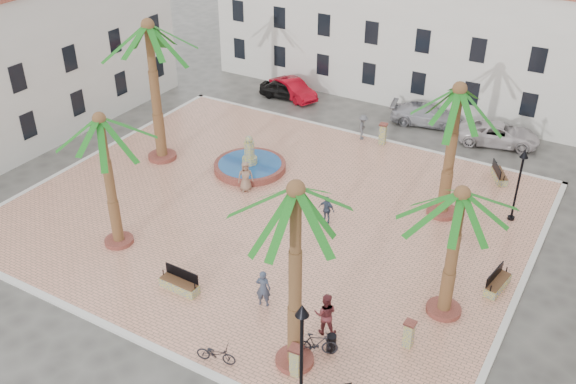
{
  "coord_description": "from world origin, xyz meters",
  "views": [
    {
      "loc": [
        15.34,
        -24.53,
        18.53
      ],
      "look_at": [
        1.0,
        0.0,
        1.6
      ],
      "focal_mm": 40.0,
      "sensor_mm": 36.0,
      "label": 1
    }
  ],
  "objects_px": {
    "fountain": "(250,165)",
    "car_white": "(499,134)",
    "pedestrian_east": "(458,222)",
    "palm_s": "(296,211)",
    "palm_ne": "(457,105)",
    "bench_s": "(180,284)",
    "bench_ne": "(499,175)",
    "bicycle_a": "(216,354)",
    "bollard_e": "(409,334)",
    "palm_sw": "(102,134)",
    "car_black": "(285,90)",
    "bollard_se": "(296,360)",
    "cyclist_b": "(325,314)",
    "litter_bin": "(331,343)",
    "palm_e": "(460,210)",
    "lamppost_s": "(302,338)",
    "bicycle_b": "(317,344)",
    "palm_nw": "(149,42)",
    "bollard_n": "(383,133)",
    "pedestrian_fountain_a": "(246,176)",
    "pedestrian_fountain_b": "(326,210)",
    "pedestrian_north": "(363,127)",
    "car_red": "(293,89)",
    "bench_e": "(497,284)",
    "lamppost_e": "(520,173)",
    "cyclist_a": "(263,288)",
    "car_silver": "(427,115)"
  },
  "relations": [
    {
      "from": "bench_e",
      "to": "car_white",
      "type": "relative_size",
      "value": 0.37
    },
    {
      "from": "bench_s",
      "to": "bicycle_b",
      "type": "bearing_deg",
      "value": -1.9
    },
    {
      "from": "bench_s",
      "to": "bicycle_b",
      "type": "relative_size",
      "value": 1.13
    },
    {
      "from": "palm_e",
      "to": "palm_nw",
      "type": "bearing_deg",
      "value": 165.93
    },
    {
      "from": "lamppost_s",
      "to": "car_black",
      "type": "bearing_deg",
      "value": 121.67
    },
    {
      "from": "palm_sw",
      "to": "pedestrian_north",
      "type": "relative_size",
      "value": 4.21
    },
    {
      "from": "bench_ne",
      "to": "bicycle_a",
      "type": "bearing_deg",
      "value": 135.19
    },
    {
      "from": "bollard_n",
      "to": "bicycle_a",
      "type": "bearing_deg",
      "value": -84.63
    },
    {
      "from": "palm_ne",
      "to": "bollard_e",
      "type": "bearing_deg",
      "value": -78.78
    },
    {
      "from": "palm_sw",
      "to": "car_black",
      "type": "relative_size",
      "value": 1.83
    },
    {
      "from": "bicycle_a",
      "to": "bollard_n",
      "type": "bearing_deg",
      "value": -8.88
    },
    {
      "from": "bollard_e",
      "to": "bicycle_a",
      "type": "relative_size",
      "value": 0.77
    },
    {
      "from": "bollard_se",
      "to": "bollard_e",
      "type": "bearing_deg",
      "value": 48.6
    },
    {
      "from": "bollard_se",
      "to": "pedestrian_fountain_b",
      "type": "xyz_separation_m",
      "value": [
        -3.81,
        9.84,
        0.08
      ]
    },
    {
      "from": "palm_sw",
      "to": "cyclist_b",
      "type": "bearing_deg",
      "value": -2.43
    },
    {
      "from": "palm_e",
      "to": "lamppost_s",
      "type": "relative_size",
      "value": 1.37
    },
    {
      "from": "car_silver",
      "to": "bench_s",
      "type": "bearing_deg",
      "value": 159.05
    },
    {
      "from": "lamppost_s",
      "to": "palm_ne",
      "type": "bearing_deg",
      "value": 88.78
    },
    {
      "from": "bench_ne",
      "to": "bicycle_a",
      "type": "height_order",
      "value": "bench_ne"
    },
    {
      "from": "bollard_se",
      "to": "cyclist_b",
      "type": "relative_size",
      "value": 0.7
    },
    {
      "from": "lamppost_e",
      "to": "bicycle_b",
      "type": "xyz_separation_m",
      "value": [
        -4.23,
        -13.66,
        -2.23
      ]
    },
    {
      "from": "palm_ne",
      "to": "bollard_se",
      "type": "xyz_separation_m",
      "value": [
        -1.11,
        -13.7,
        -5.48
      ]
    },
    {
      "from": "palm_nw",
      "to": "bicycle_a",
      "type": "distance_m",
      "value": 18.97
    },
    {
      "from": "litter_bin",
      "to": "cyclist_a",
      "type": "xyz_separation_m",
      "value": [
        -3.77,
        0.98,
        0.51
      ]
    },
    {
      "from": "fountain",
      "to": "car_white",
      "type": "distance_m",
      "value": 16.24
    },
    {
      "from": "bench_e",
      "to": "pedestrian_fountain_a",
      "type": "bearing_deg",
      "value": 92.91
    },
    {
      "from": "pedestrian_fountain_a",
      "to": "car_white",
      "type": "xyz_separation_m",
      "value": [
        10.65,
        13.32,
        -0.33
      ]
    },
    {
      "from": "palm_s",
      "to": "bollard_e",
      "type": "xyz_separation_m",
      "value": [
        3.46,
        3.03,
        -6.29
      ]
    },
    {
      "from": "fountain",
      "to": "car_red",
      "type": "relative_size",
      "value": 1.0
    },
    {
      "from": "bollard_e",
      "to": "pedestrian_east",
      "type": "xyz_separation_m",
      "value": [
        -0.69,
        8.41,
        0.25
      ]
    },
    {
      "from": "palm_nw",
      "to": "bollard_e",
      "type": "bearing_deg",
      "value": -21.87
    },
    {
      "from": "palm_nw",
      "to": "pedestrian_fountain_b",
      "type": "xyz_separation_m",
      "value": [
        11.99,
        -1.29,
        -6.54
      ]
    },
    {
      "from": "lamppost_e",
      "to": "cyclist_b",
      "type": "height_order",
      "value": "lamppost_e"
    },
    {
      "from": "palm_nw",
      "to": "pedestrian_north",
      "type": "xyz_separation_m",
      "value": [
        9.49,
        8.66,
        -6.49
      ]
    },
    {
      "from": "bench_ne",
      "to": "bench_s",
      "type": "bearing_deg",
      "value": 121.78
    },
    {
      "from": "litter_bin",
      "to": "pedestrian_fountain_b",
      "type": "relative_size",
      "value": 0.5
    },
    {
      "from": "bollard_e",
      "to": "litter_bin",
      "type": "distance_m",
      "value": 3.09
    },
    {
      "from": "pedestrian_east",
      "to": "fountain",
      "type": "bearing_deg",
      "value": -109.09
    },
    {
      "from": "bench_s",
      "to": "car_red",
      "type": "xyz_separation_m",
      "value": [
        -6.91,
        22.12,
        0.27
      ]
    },
    {
      "from": "bench_ne",
      "to": "bollard_se",
      "type": "distance_m",
      "value": 19.09
    },
    {
      "from": "pedestrian_fountain_b",
      "to": "pedestrian_north",
      "type": "height_order",
      "value": "pedestrian_north"
    },
    {
      "from": "palm_ne",
      "to": "bench_s",
      "type": "height_order",
      "value": "palm_ne"
    },
    {
      "from": "bench_ne",
      "to": "pedestrian_fountain_b",
      "type": "xyz_separation_m",
      "value": [
        -6.55,
        -9.05,
        0.51
      ]
    },
    {
      "from": "palm_sw",
      "to": "pedestrian_fountain_b",
      "type": "height_order",
      "value": "palm_sw"
    },
    {
      "from": "bicycle_a",
      "to": "litter_bin",
      "type": "bearing_deg",
      "value": -66.47
    },
    {
      "from": "palm_ne",
      "to": "car_white",
      "type": "relative_size",
      "value": 1.46
    },
    {
      "from": "pedestrian_north",
      "to": "cyclist_b",
      "type": "bearing_deg",
      "value": -177.55
    },
    {
      "from": "pedestrian_east",
      "to": "palm_s",
      "type": "bearing_deg",
      "value": -29.62
    },
    {
      "from": "palm_ne",
      "to": "bench_s",
      "type": "distance_m",
      "value": 15.58
    },
    {
      "from": "fountain",
      "to": "palm_e",
      "type": "relative_size",
      "value": 0.69
    }
  ]
}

